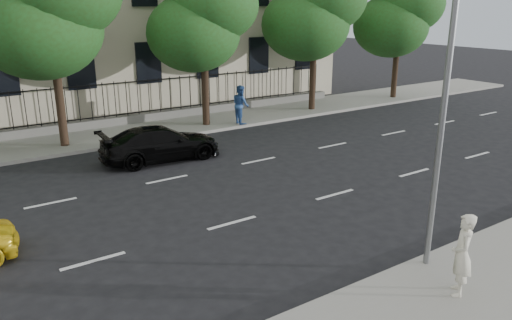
% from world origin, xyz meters
% --- Properties ---
extents(ground, '(120.00, 120.00, 0.00)m').
position_xyz_m(ground, '(0.00, 0.00, 0.00)').
color(ground, black).
rests_on(ground, ground).
extents(far_sidewalk, '(60.00, 4.00, 0.15)m').
position_xyz_m(far_sidewalk, '(0.00, 14.00, 0.07)').
color(far_sidewalk, gray).
rests_on(far_sidewalk, ground).
extents(lane_markings, '(49.60, 4.62, 0.01)m').
position_xyz_m(lane_markings, '(0.00, 4.75, 0.01)').
color(lane_markings, silver).
rests_on(lane_markings, ground).
extents(iron_fence, '(30.00, 0.50, 2.20)m').
position_xyz_m(iron_fence, '(0.00, 15.70, 0.65)').
color(iron_fence, slate).
rests_on(iron_fence, far_sidewalk).
extents(street_light, '(0.25, 3.32, 8.05)m').
position_xyz_m(street_light, '(2.50, -1.77, 5.15)').
color(street_light, slate).
rests_on(street_light, near_sidewalk).
extents(tree_d, '(5.34, 4.94, 8.84)m').
position_xyz_m(tree_d, '(5.04, 13.36, 5.84)').
color(tree_d, '#382619').
rests_on(tree_d, far_sidewalk).
extents(tree_e, '(5.71, 5.31, 9.46)m').
position_xyz_m(tree_e, '(12.04, 13.36, 6.20)').
color(tree_e, '#382619').
rests_on(tree_e, far_sidewalk).
extents(tree_f, '(5.52, 5.12, 9.01)m').
position_xyz_m(tree_f, '(19.04, 13.36, 5.88)').
color(tree_f, '#382619').
rests_on(tree_f, far_sidewalk).
extents(black_sedan, '(4.93, 2.26, 1.40)m').
position_xyz_m(black_sedan, '(0.80, 9.28, 0.70)').
color(black_sedan, black).
rests_on(black_sedan, ground).
extents(woman_near, '(0.79, 0.76, 1.82)m').
position_xyz_m(woman_near, '(1.97, -3.51, 1.06)').
color(woman_near, silver).
rests_on(woman_near, near_sidewalk).
extents(pedestrian_far, '(0.85, 1.04, 1.97)m').
position_xyz_m(pedestrian_far, '(6.58, 12.40, 1.13)').
color(pedestrian_far, '#315898').
rests_on(pedestrian_far, far_sidewalk).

